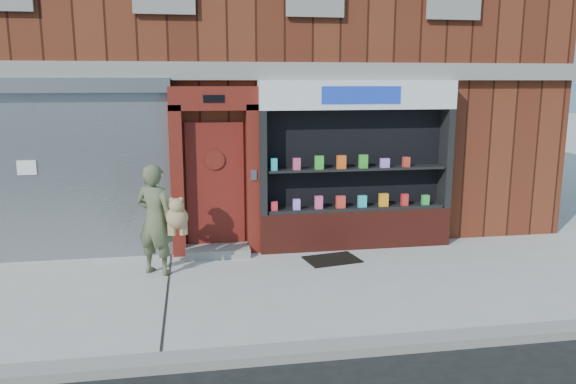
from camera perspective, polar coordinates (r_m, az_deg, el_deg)
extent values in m
plane|color=#9E9E99|center=(8.38, -1.39, -9.67)|extent=(80.00, 80.00, 0.00)
cube|color=gray|center=(6.42, 1.50, -15.94)|extent=(60.00, 0.30, 0.12)
cube|color=#511F12|center=(13.83, -5.21, 15.38)|extent=(12.00, 8.00, 8.00)
cube|color=gray|center=(9.73, -3.16, 12.16)|extent=(12.00, 0.16, 0.30)
cube|color=gray|center=(10.00, -20.41, 1.37)|extent=(3.00, 0.10, 2.80)
cube|color=slate|center=(9.81, -21.09, 10.09)|extent=(3.10, 0.30, 0.24)
cube|color=white|center=(10.09, -25.02, 2.26)|extent=(0.30, 0.01, 0.24)
cube|color=#4E120D|center=(9.76, -11.19, 1.05)|extent=(0.22, 0.28, 2.60)
cube|color=#4E120D|center=(9.81, -3.58, 1.29)|extent=(0.22, 0.28, 2.60)
cube|color=#4E120D|center=(9.62, -7.59, 9.41)|extent=(1.50, 0.28, 0.40)
cube|color=black|center=(9.47, -7.55, 9.39)|extent=(0.35, 0.01, 0.12)
cube|color=maroon|center=(9.89, -7.39, 0.71)|extent=(1.00, 0.06, 2.20)
cylinder|color=black|center=(9.78, -7.45, 3.26)|extent=(0.28, 0.02, 0.28)
cylinder|color=#4E120D|center=(9.77, -7.45, 3.26)|extent=(0.34, 0.02, 0.34)
cube|color=gray|center=(9.90, -7.16, -5.99)|extent=(1.10, 0.55, 0.15)
cube|color=slate|center=(9.65, -3.49, 1.73)|extent=(0.10, 0.02, 0.18)
cube|color=maroon|center=(10.32, 6.81, -3.67)|extent=(3.50, 0.40, 0.70)
cube|color=black|center=(9.72, -2.63, 3.00)|extent=(0.12, 0.40, 1.80)
cube|color=black|center=(10.67, 15.72, 3.33)|extent=(0.12, 0.40, 1.80)
cube|color=black|center=(10.24, 6.68, 3.36)|extent=(3.30, 0.03, 1.80)
cube|color=black|center=(10.22, 6.86, -1.62)|extent=(3.20, 0.36, 0.06)
cube|color=black|center=(10.09, 6.95, 2.37)|extent=(3.20, 0.36, 0.04)
cube|color=white|center=(9.97, 7.13, 9.77)|extent=(3.50, 0.40, 0.50)
cube|color=#1733AE|center=(9.78, 7.48, 9.74)|extent=(1.40, 0.01, 0.30)
cube|color=red|center=(9.81, -1.43, -1.43)|extent=(0.12, 0.09, 0.16)
cube|color=#AF88F6|center=(9.87, 0.87, -1.27)|extent=(0.12, 0.09, 0.19)
cube|color=#E44C88|center=(9.94, 3.14, -1.06)|extent=(0.14, 0.09, 0.23)
cube|color=red|center=(10.04, 5.36, -1.01)|extent=(0.16, 0.09, 0.22)
cube|color=#27BEC7|center=(10.15, 7.55, -0.94)|extent=(0.15, 0.09, 0.21)
cube|color=orange|center=(10.27, 9.68, -0.80)|extent=(0.16, 0.09, 0.23)
cube|color=red|center=(10.41, 11.76, -0.77)|extent=(0.12, 0.09, 0.21)
cube|color=green|center=(10.57, 13.77, -0.78)|extent=(0.13, 0.09, 0.18)
cube|color=#24B6B8|center=(9.67, -1.45, 2.82)|extent=(0.11, 0.09, 0.21)
cube|color=#D14574|center=(9.74, 0.88, 2.87)|extent=(0.13, 0.09, 0.21)
cube|color=green|center=(9.82, 3.18, 3.01)|extent=(0.15, 0.09, 0.24)
cube|color=#F65C19|center=(9.91, 5.44, 3.05)|extent=(0.16, 0.09, 0.23)
cube|color=green|center=(10.02, 7.65, 3.10)|extent=(0.15, 0.09, 0.24)
cube|color=#B084EE|center=(10.15, 9.81, 2.93)|extent=(0.16, 0.09, 0.16)
cube|color=red|center=(10.29, 11.91, 3.01)|extent=(0.12, 0.09, 0.18)
imported|color=#505B3C|center=(8.96, -13.33, -2.74)|extent=(0.76, 0.68, 1.75)
sphere|color=#96774B|center=(8.76, -11.19, -2.57)|extent=(0.34, 0.34, 0.34)
sphere|color=#96774B|center=(8.66, -11.25, -1.36)|extent=(0.22, 0.22, 0.22)
sphere|color=#96774B|center=(8.64, -11.72, -0.79)|extent=(0.08, 0.08, 0.08)
sphere|color=#96774B|center=(8.64, -10.83, -0.76)|extent=(0.08, 0.08, 0.08)
cylinder|color=#96774B|center=(8.81, -11.88, -3.66)|extent=(0.08, 0.08, 0.20)
cylinder|color=#96774B|center=(8.80, -10.42, -3.61)|extent=(0.08, 0.08, 0.20)
cylinder|color=#96774B|center=(8.78, -11.59, -3.69)|extent=(0.08, 0.08, 0.20)
cylinder|color=#96774B|center=(8.78, -10.71, -3.66)|extent=(0.08, 0.08, 0.20)
cube|color=black|center=(9.62, 4.50, -6.84)|extent=(0.99, 0.77, 0.02)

